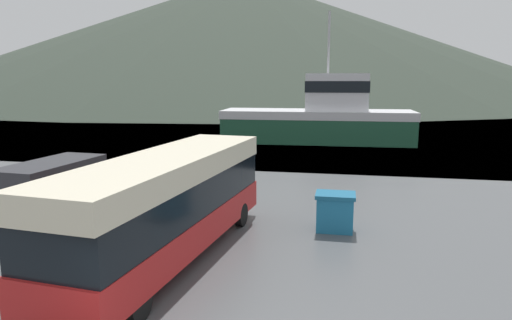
# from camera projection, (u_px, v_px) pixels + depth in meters

# --- Properties ---
(water_surface) EXTENTS (240.00, 240.00, 0.00)m
(water_surface) POSITION_uv_depth(u_px,v_px,m) (334.00, 98.00, 144.19)
(water_surface) COLOR #3D5160
(water_surface) RESTS_ON ground
(hill_backdrop) EXTENTS (218.37, 218.37, 41.29)m
(hill_backdrop) POSITION_uv_depth(u_px,v_px,m) (244.00, 37.00, 162.67)
(hill_backdrop) COLOR #333D33
(hill_backdrop) RESTS_ON ground
(tour_bus) EXTENTS (3.62, 10.98, 3.34)m
(tour_bus) POSITION_uv_depth(u_px,v_px,m) (169.00, 201.00, 14.38)
(tour_bus) COLOR red
(tour_bus) RESTS_ON ground
(delivery_van) EXTENTS (2.44, 6.30, 2.59)m
(delivery_van) POSITION_uv_depth(u_px,v_px,m) (64.00, 190.00, 18.04)
(delivery_van) COLOR #2D2D33
(delivery_van) RESTS_ON ground
(fishing_boat) EXTENTS (17.32, 5.66, 11.57)m
(fishing_boat) POSITION_uv_depth(u_px,v_px,m) (321.00, 117.00, 41.47)
(fishing_boat) COLOR #1E5138
(fishing_boat) RESTS_ON water_surface
(storage_bin) EXTENTS (1.48, 1.16, 1.44)m
(storage_bin) POSITION_uv_depth(u_px,v_px,m) (335.00, 212.00, 17.22)
(storage_bin) COLOR teal
(storage_bin) RESTS_ON ground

